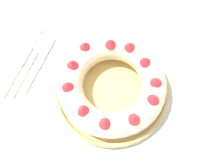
{
  "coord_description": "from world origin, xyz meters",
  "views": [
    {
      "loc": [
        0.07,
        -0.19,
        1.36
      ],
      "look_at": [
        -0.01,
        0.04,
        0.78
      ],
      "focal_mm": 42.0,
      "sensor_mm": 36.0,
      "label": 1
    }
  ],
  "objects_px": {
    "serving_dish": "(112,90)",
    "bundt_cake": "(112,84)",
    "serving_knife": "(19,66)",
    "cake_knife": "(36,69)",
    "fork": "(32,60)"
  },
  "relations": [
    {
      "from": "serving_dish",
      "to": "serving_knife",
      "type": "distance_m",
      "value": 0.26
    },
    {
      "from": "bundt_cake",
      "to": "serving_knife",
      "type": "relative_size",
      "value": 1.21
    },
    {
      "from": "bundt_cake",
      "to": "cake_knife",
      "type": "distance_m",
      "value": 0.22
    },
    {
      "from": "bundt_cake",
      "to": "cake_knife",
      "type": "bearing_deg",
      "value": -176.93
    },
    {
      "from": "serving_knife",
      "to": "fork",
      "type": "bearing_deg",
      "value": 51.02
    },
    {
      "from": "bundt_cake",
      "to": "cake_knife",
      "type": "relative_size",
      "value": 1.48
    },
    {
      "from": "serving_dish",
      "to": "fork",
      "type": "height_order",
      "value": "serving_dish"
    },
    {
      "from": "serving_knife",
      "to": "cake_knife",
      "type": "relative_size",
      "value": 1.22
    },
    {
      "from": "fork",
      "to": "bundt_cake",
      "type": "bearing_deg",
      "value": 1.21
    },
    {
      "from": "bundt_cake",
      "to": "serving_knife",
      "type": "xyz_separation_m",
      "value": [
        -0.26,
        -0.02,
        -0.05
      ]
    },
    {
      "from": "cake_knife",
      "to": "serving_knife",
      "type": "bearing_deg",
      "value": -163.77
    },
    {
      "from": "fork",
      "to": "cake_knife",
      "type": "bearing_deg",
      "value": -40.82
    },
    {
      "from": "serving_dish",
      "to": "bundt_cake",
      "type": "height_order",
      "value": "bundt_cake"
    },
    {
      "from": "serving_dish",
      "to": "serving_knife",
      "type": "height_order",
      "value": "serving_dish"
    },
    {
      "from": "serving_knife",
      "to": "cake_knife",
      "type": "xyz_separation_m",
      "value": [
        0.05,
        0.01,
        0.0
      ]
    }
  ]
}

